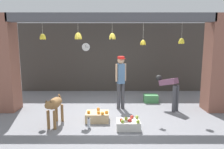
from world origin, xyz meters
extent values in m
plane|color=slate|center=(0.00, 0.00, 0.00)|extent=(60.00, 60.00, 0.00)
cube|color=#38332D|center=(0.00, 2.83, 1.42)|extent=(7.64, 0.12, 2.83)
cube|color=brown|center=(-3.17, 0.30, 1.42)|extent=(0.70, 0.60, 2.83)
cube|color=brown|center=(3.17, 0.30, 1.42)|extent=(0.70, 0.60, 2.83)
cube|color=#4C4C51|center=(0.00, 0.12, 2.71)|extent=(5.74, 0.24, 0.24)
cylinder|color=#B2AD99|center=(-1.91, 0.13, 2.43)|extent=(0.01, 0.01, 0.32)
ellipsoid|color=yellow|center=(-1.87, 0.13, 2.19)|extent=(0.12, 0.06, 0.18)
ellipsoid|color=yellow|center=(-1.89, 0.16, 2.19)|extent=(0.10, 0.11, 0.19)
ellipsoid|color=yellow|center=(-1.92, 0.17, 2.19)|extent=(0.08, 0.12, 0.18)
ellipsoid|color=yellow|center=(-1.95, 0.15, 2.19)|extent=(0.11, 0.09, 0.19)
ellipsoid|color=yellow|center=(-1.95, 0.11, 2.19)|extent=(0.11, 0.09, 0.19)
ellipsoid|color=yellow|center=(-1.92, 0.09, 2.19)|extent=(0.08, 0.12, 0.18)
ellipsoid|color=yellow|center=(-1.89, 0.09, 2.19)|extent=(0.10, 0.11, 0.19)
cylinder|color=#B2AD99|center=(-0.93, 0.16, 2.45)|extent=(0.01, 0.01, 0.29)
ellipsoid|color=gold|center=(-0.87, 0.16, 2.21)|extent=(0.14, 0.08, 0.21)
ellipsoid|color=gold|center=(-0.89, 0.20, 2.21)|extent=(0.12, 0.13, 0.22)
ellipsoid|color=gold|center=(-0.94, 0.21, 2.21)|extent=(0.09, 0.14, 0.22)
ellipsoid|color=gold|center=(-0.97, 0.19, 2.21)|extent=(0.14, 0.10, 0.22)
ellipsoid|color=gold|center=(-0.97, 0.14, 2.21)|extent=(0.14, 0.10, 0.22)
ellipsoid|color=gold|center=(-0.94, 0.11, 2.21)|extent=(0.09, 0.14, 0.22)
ellipsoid|color=gold|center=(-0.89, 0.12, 2.21)|extent=(0.12, 0.13, 0.22)
cylinder|color=#B2AD99|center=(0.03, 0.14, 2.44)|extent=(0.01, 0.01, 0.30)
ellipsoid|color=gold|center=(0.08, 0.14, 2.20)|extent=(0.13, 0.07, 0.20)
ellipsoid|color=gold|center=(0.05, 0.19, 2.20)|extent=(0.09, 0.13, 0.21)
ellipsoid|color=gold|center=(-0.01, 0.17, 2.20)|extent=(0.12, 0.11, 0.21)
ellipsoid|color=gold|center=(-0.01, 0.11, 2.20)|extent=(0.12, 0.11, 0.21)
ellipsoid|color=gold|center=(0.05, 0.09, 2.20)|extent=(0.09, 0.13, 0.21)
cylinder|color=#B2AD99|center=(0.90, 0.15, 2.35)|extent=(0.01, 0.01, 0.49)
ellipsoid|color=yellow|center=(0.94, 0.15, 2.03)|extent=(0.11, 0.06, 0.16)
ellipsoid|color=yellow|center=(0.90, 0.19, 2.03)|extent=(0.06, 0.11, 0.16)
ellipsoid|color=yellow|center=(0.86, 0.15, 2.03)|extent=(0.11, 0.06, 0.16)
ellipsoid|color=yellow|center=(0.90, 0.11, 2.03)|extent=(0.06, 0.11, 0.16)
cylinder|color=#B2AD99|center=(1.98, 0.12, 2.37)|extent=(0.01, 0.01, 0.44)
ellipsoid|color=yellow|center=(2.02, 0.12, 2.07)|extent=(0.12, 0.06, 0.18)
ellipsoid|color=yellow|center=(2.00, 0.15, 2.07)|extent=(0.09, 0.11, 0.19)
ellipsoid|color=yellow|center=(1.95, 0.15, 2.07)|extent=(0.09, 0.11, 0.19)
ellipsoid|color=yellow|center=(1.93, 0.12, 2.07)|extent=(0.12, 0.06, 0.18)
ellipsoid|color=yellow|center=(1.95, 0.08, 2.07)|extent=(0.09, 0.11, 0.19)
ellipsoid|color=yellow|center=(2.00, 0.08, 2.07)|extent=(0.09, 0.11, 0.19)
ellipsoid|color=olive|center=(-1.37, -0.84, 0.56)|extent=(0.33, 0.67, 0.26)
cylinder|color=olive|center=(-1.32, -1.09, 0.22)|extent=(0.07, 0.07, 0.45)
cylinder|color=olive|center=(-1.47, -1.07, 0.22)|extent=(0.07, 0.07, 0.45)
cylinder|color=olive|center=(-1.26, -0.61, 0.22)|extent=(0.07, 0.07, 0.45)
cylinder|color=olive|center=(-1.42, -0.59, 0.22)|extent=(0.07, 0.07, 0.45)
ellipsoid|color=olive|center=(-1.41, -1.19, 0.62)|extent=(0.19, 0.25, 0.17)
cone|color=brown|center=(-1.36, -1.20, 0.71)|extent=(0.06, 0.06, 0.07)
cone|color=brown|center=(-1.46, -1.19, 0.71)|extent=(0.06, 0.06, 0.07)
cylinder|color=olive|center=(-1.33, -0.49, 0.59)|extent=(0.07, 0.21, 0.26)
cylinder|color=#424247|center=(0.36, 0.44, 0.40)|extent=(0.11, 0.11, 0.80)
cylinder|color=#424247|center=(0.23, 0.39, 0.40)|extent=(0.11, 0.11, 0.80)
cube|color=#4C7099|center=(0.30, 0.42, 1.10)|extent=(0.25, 0.23, 0.60)
cylinder|color=tan|center=(0.43, 0.46, 1.14)|extent=(0.06, 0.06, 0.53)
cylinder|color=tan|center=(0.16, 0.37, 1.14)|extent=(0.06, 0.06, 0.53)
sphere|color=tan|center=(0.30, 0.42, 1.50)|extent=(0.21, 0.21, 0.21)
cylinder|color=red|center=(0.30, 0.42, 1.59)|extent=(0.21, 0.21, 0.07)
cube|color=red|center=(0.33, 0.32, 1.56)|extent=(0.20, 0.17, 0.01)
cylinder|color=#424247|center=(1.85, 0.12, 0.39)|extent=(0.11, 0.11, 0.79)
cylinder|color=#424247|center=(1.96, 0.21, 0.39)|extent=(0.11, 0.11, 0.79)
cube|color=#754760|center=(1.74, 0.38, 0.86)|extent=(0.54, 0.59, 0.31)
sphere|color=black|center=(1.51, 0.66, 0.93)|extent=(0.19, 0.19, 0.19)
cube|color=tan|center=(-0.36, -0.58, 0.12)|extent=(0.59, 0.44, 0.23)
sphere|color=orange|center=(-0.31, -0.68, 0.27)|extent=(0.08, 0.08, 0.08)
sphere|color=orange|center=(-0.57, -0.66, 0.27)|extent=(0.08, 0.08, 0.08)
sphere|color=orange|center=(-0.21, -0.75, 0.27)|extent=(0.08, 0.08, 0.08)
sphere|color=orange|center=(-0.34, -0.41, 0.27)|extent=(0.08, 0.08, 0.08)
sphere|color=orange|center=(-0.11, -0.66, 0.27)|extent=(0.08, 0.08, 0.08)
cube|color=silver|center=(0.41, -1.07, 0.10)|extent=(0.55, 0.40, 0.20)
sphere|color=red|center=(0.51, -0.91, 0.24)|extent=(0.08, 0.08, 0.08)
sphere|color=#99B238|center=(0.62, -1.21, 0.24)|extent=(0.08, 0.08, 0.08)
sphere|color=red|center=(0.43, -1.13, 0.24)|extent=(0.08, 0.08, 0.08)
sphere|color=red|center=(0.45, -1.11, 0.24)|extent=(0.08, 0.08, 0.08)
sphere|color=#99B238|center=(0.27, -1.19, 0.24)|extent=(0.08, 0.08, 0.08)
sphere|color=#99B238|center=(0.63, -0.93, 0.24)|extent=(0.08, 0.08, 0.08)
sphere|color=red|center=(0.25, -1.11, 0.24)|extent=(0.08, 0.08, 0.08)
sphere|color=#99B238|center=(0.36, -1.02, 0.24)|extent=(0.08, 0.08, 0.08)
cube|color=#42844C|center=(1.37, 1.12, 0.13)|extent=(0.46, 0.35, 0.27)
cylinder|color=silver|center=(-0.53, -1.01, 0.12)|extent=(0.07, 0.07, 0.23)
cylinder|color=black|center=(-0.53, -1.01, 0.24)|extent=(0.04, 0.04, 0.03)
cylinder|color=black|center=(-1.05, 2.76, 1.86)|extent=(0.35, 0.01, 0.35)
cylinder|color=white|center=(-1.05, 2.75, 1.86)|extent=(0.33, 0.02, 0.33)
cube|color=black|center=(-1.05, 2.74, 1.90)|extent=(0.01, 0.01, 0.09)
cube|color=black|center=(-1.00, 2.74, 1.86)|extent=(0.13, 0.01, 0.01)
camera|label=1|loc=(0.03, -5.55, 1.99)|focal=32.00mm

